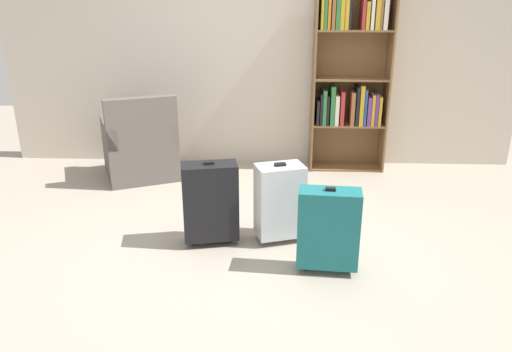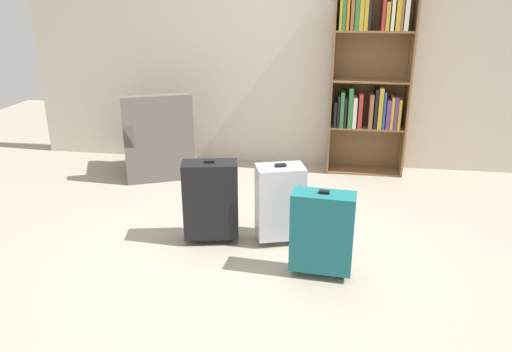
% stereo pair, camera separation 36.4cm
% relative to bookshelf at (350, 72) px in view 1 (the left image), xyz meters
% --- Properties ---
extents(ground_plane, '(9.94, 9.94, 0.00)m').
position_rel_bookshelf_xyz_m(ground_plane, '(-0.96, -1.93, -1.06)').
color(ground_plane, '#9E9384').
extents(back_wall, '(5.68, 0.10, 2.60)m').
position_rel_bookshelf_xyz_m(back_wall, '(-0.96, 0.21, 0.24)').
color(back_wall, beige).
rests_on(back_wall, ground).
extents(bookshelf, '(0.80, 0.32, 1.97)m').
position_rel_bookshelf_xyz_m(bookshelf, '(0.00, 0.00, 0.00)').
color(bookshelf, brown).
rests_on(bookshelf, ground).
extents(armchair, '(0.92, 0.92, 0.90)m').
position_rel_bookshelf_xyz_m(armchair, '(-2.20, -0.40, -0.75)').
color(armchair, '#59514C').
rests_on(armchair, ground).
extents(mug, '(0.12, 0.08, 0.10)m').
position_rel_bookshelf_xyz_m(mug, '(-1.57, -0.51, -1.02)').
color(mug, '#1E7F4C').
rests_on(mug, ground).
extents(suitcase_teal, '(0.43, 0.22, 0.63)m').
position_rel_bookshelf_xyz_m(suitcase_teal, '(-0.40, -2.23, -0.74)').
color(suitcase_teal, '#19666B').
rests_on(suitcase_teal, ground).
extents(suitcase_silver, '(0.41, 0.33, 0.64)m').
position_rel_bookshelf_xyz_m(suitcase_silver, '(-0.73, -1.78, -0.73)').
color(suitcase_silver, '#B7BABF').
rests_on(suitcase_silver, ground).
extents(suitcase_black, '(0.45, 0.29, 0.67)m').
position_rel_bookshelf_xyz_m(suitcase_black, '(-1.26, -1.86, -0.71)').
color(suitcase_black, black).
rests_on(suitcase_black, ground).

